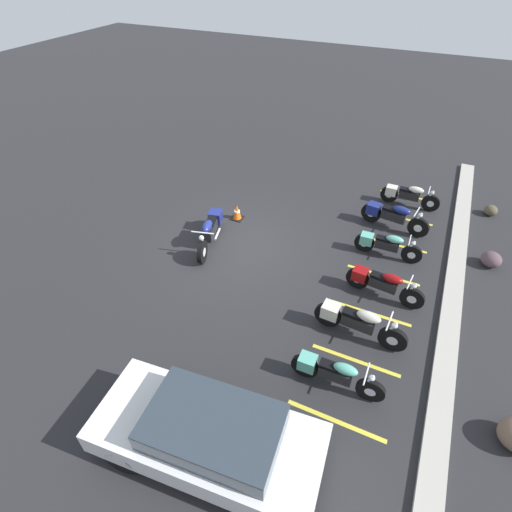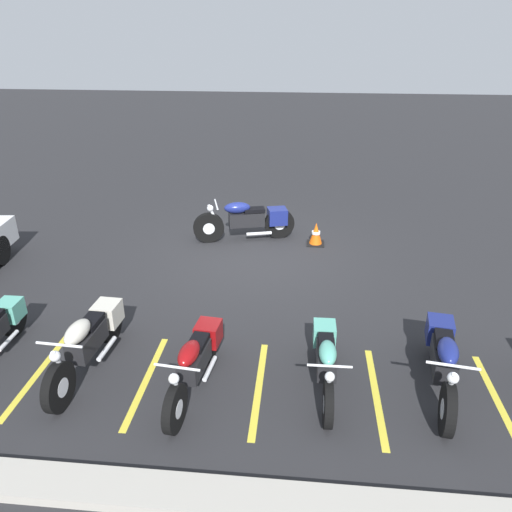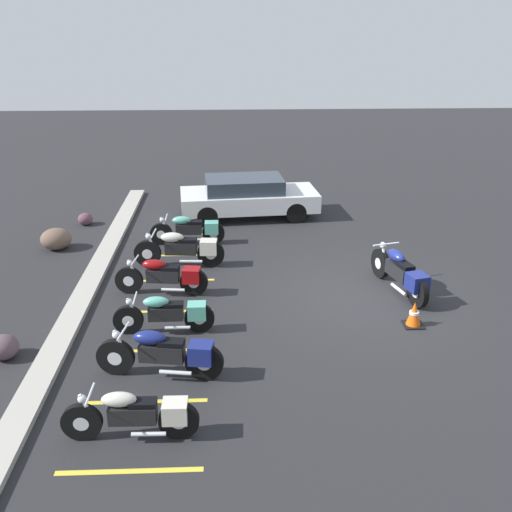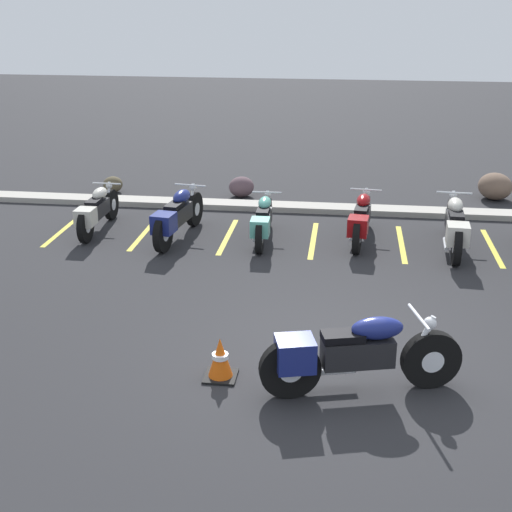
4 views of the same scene
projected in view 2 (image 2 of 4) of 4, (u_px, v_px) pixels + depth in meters
The scene contains 13 objects.
ground at pixel (255, 255), 11.21m from camera, with size 60.00×60.00×0.00m, color #262628.
motorcycle_navy_featured at pixel (249, 220), 11.84m from camera, with size 2.38×0.96×0.96m.
parked_bike_1 at pixel (443, 357), 6.98m from camera, with size 0.74×2.28×0.90m.
parked_bike_2 at pixel (326, 358), 7.06m from camera, with size 0.57×2.04×0.80m.
parked_bike_3 at pixel (196, 359), 6.99m from camera, with size 0.64×2.16×0.85m.
parked_bike_4 at pixel (89, 339), 7.39m from camera, with size 0.65×2.32×0.91m.
concrete_curb at pixel (197, 496), 5.42m from camera, with size 18.00×0.50×0.12m, color #A8A399.
traffic_cone at pixel (316, 234), 11.69m from camera, with size 0.40×0.40×0.54m.
stall_line_1 at pixel (498, 403), 6.84m from camera, with size 0.10×2.10×0.00m, color gold.
stall_line_2 at pixel (376, 395), 6.99m from camera, with size 0.10×2.10×0.00m, color gold.
stall_line_3 at pixel (259, 387), 7.13m from camera, with size 0.10×2.10×0.00m, color gold.
stall_line_4 at pixel (146, 380), 7.28m from camera, with size 0.10×2.10×0.00m, color gold.
stall_line_5 at pixel (38, 373), 7.42m from camera, with size 0.10×2.10×0.00m, color gold.
Camera 2 is at (-1.01, 10.12, 4.71)m, focal length 35.00 mm.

